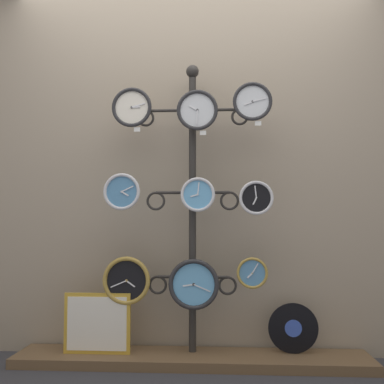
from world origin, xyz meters
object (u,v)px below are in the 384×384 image
Objects in this scene: display_stand at (192,235)px; clock_middle_center at (198,195)px; clock_bottom_center at (194,284)px; clock_bottom_right at (252,273)px; clock_top_center at (197,110)px; clock_middle_left at (122,192)px; clock_top_right at (252,102)px; clock_bottom_left at (127,281)px; picture_frame at (97,323)px; vinyl_record at (293,328)px; clock_top_left at (132,108)px; clock_middle_right at (256,198)px.

clock_middle_center is at bearing -68.33° from display_stand.
clock_bottom_center is 0.37m from clock_bottom_right.
clock_top_center is at bearing -176.99° from clock_bottom_right.
clock_middle_left reaches higher than clock_bottom_right.
clock_bottom_right is (-0.01, 0.03, -1.07)m from clock_top_right.
clock_middle_left is (-0.83, -0.01, -0.57)m from clock_top_right.
picture_frame is at bearing -179.58° from clock_bottom_left.
display_stand is 7.27× the size of clock_top_center.
clock_bottom_center is 1.62× the size of clock_bottom_right.
vinyl_record is (0.59, 0.09, -0.83)m from clock_middle_center.
clock_bottom_right is at bearing 0.40° from clock_top_left.
clock_top_left reaches higher than picture_frame.
display_stand is 0.28m from clock_middle_center.
picture_frame is at bearing 173.30° from clock_middle_left.
vinyl_record is (0.25, 0.09, -1.42)m from clock_top_right.
display_stand is 0.86m from vinyl_record.
clock_middle_center reaches higher than clock_bottom_left.
clock_middle_right is at bearing -1.65° from clock_top_center.
clock_bottom_left reaches higher than clock_bottom_right.
clock_bottom_right is at bearing 133.49° from clock_middle_right.
clock_middle_right is 0.47m from clock_bottom_right.
clock_top_left is at bearing 177.29° from clock_bottom_center.
clock_middle_left is at bearing -166.15° from display_stand.
clock_top_left is 1.39m from picture_frame.
clock_top_right is 0.80× the size of vinyl_record.
clock_top_center is 1.12× the size of clock_middle_left.
clock_bottom_right is (-0.03, 0.03, -0.46)m from clock_middle_right.
vinyl_record is (0.26, 0.06, -0.35)m from clock_bottom_right.
clock_bottom_right is at bearing 2.52° from clock_middle_left.
display_stand is at bearing 11.38° from clock_top_left.
clock_middle_center is (0.04, -0.10, 0.26)m from display_stand.
picture_frame is (-0.99, 0.01, -0.78)m from clock_middle_right.
clock_top_right is (0.35, -0.01, 0.05)m from clock_top_center.
clock_bottom_right is (0.36, 0.02, 0.07)m from clock_bottom_center.
clock_top_center is 1.10m from clock_bottom_center.
clock_middle_left is 1.10× the size of clock_middle_right.
clock_top_left is 0.55m from clock_middle_left.
clock_middle_right is (0.37, -0.01, -0.56)m from clock_top_center.
display_stand is 8.97× the size of clock_middle_right.
clock_middle_right is at bearing -46.51° from clock_bottom_right.
display_stand is at bearing 165.70° from clock_top_right.
clock_bottom_right is 0.62× the size of vinyl_record.
clock_bottom_left is at bearing -151.57° from clock_top_left.
clock_top_center reaches higher than clock_bottom_left.
clock_middle_left is (-0.48, -0.02, -0.52)m from clock_top_center.
clock_bottom_right is (0.76, 0.01, -1.05)m from clock_top_left.
picture_frame is (-0.63, 0.01, -0.80)m from clock_middle_center.
clock_top_right reaches higher than clock_bottom_center.
clock_top_left is 1.19m from clock_bottom_center.
clock_bottom_right is at bearing -166.80° from vinyl_record.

